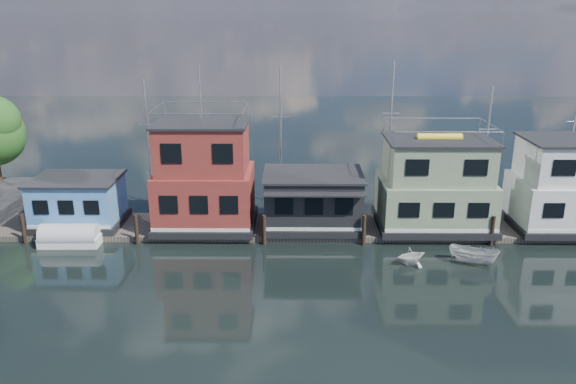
{
  "coord_description": "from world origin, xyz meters",
  "views": [
    {
      "loc": [
        -2.0,
        -27.38,
        15.91
      ],
      "look_at": [
        -2.34,
        12.0,
        3.0
      ],
      "focal_mm": 35.0,
      "sensor_mm": 36.0,
      "label": 1
    }
  ],
  "objects_px": {
    "motorboat": "(474,255)",
    "houseboat_green": "(435,185)",
    "houseboat_blue": "(78,202)",
    "dinghy_white": "(411,255)",
    "houseboat_white": "(572,186)",
    "houseboat_red": "(204,178)",
    "houseboat_dark": "(313,200)",
    "tarp_runabout": "(70,237)"
  },
  "relations": [
    {
      "from": "houseboat_red",
      "to": "houseboat_dark",
      "type": "xyz_separation_m",
      "value": [
        8.0,
        -0.02,
        -1.69
      ]
    },
    {
      "from": "houseboat_dark",
      "to": "houseboat_white",
      "type": "distance_m",
      "value": 19.03
    },
    {
      "from": "houseboat_red",
      "to": "houseboat_dark",
      "type": "distance_m",
      "value": 8.18
    },
    {
      "from": "dinghy_white",
      "to": "houseboat_white",
      "type": "bearing_deg",
      "value": -90.0
    },
    {
      "from": "dinghy_white",
      "to": "motorboat",
      "type": "bearing_deg",
      "value": -114.56
    },
    {
      "from": "houseboat_blue",
      "to": "dinghy_white",
      "type": "height_order",
      "value": "houseboat_blue"
    },
    {
      "from": "motorboat",
      "to": "dinghy_white",
      "type": "relative_size",
      "value": 1.45
    },
    {
      "from": "tarp_runabout",
      "to": "houseboat_white",
      "type": "bearing_deg",
      "value": 3.75
    },
    {
      "from": "tarp_runabout",
      "to": "motorboat",
      "type": "height_order",
      "value": "tarp_runabout"
    },
    {
      "from": "dinghy_white",
      "to": "houseboat_red",
      "type": "bearing_deg",
      "value": 43.03
    },
    {
      "from": "houseboat_blue",
      "to": "houseboat_green",
      "type": "xyz_separation_m",
      "value": [
        26.5,
        0.0,
        1.34
      ]
    },
    {
      "from": "motorboat",
      "to": "dinghy_white",
      "type": "xyz_separation_m",
      "value": [
        -4.08,
        -0.0,
        -0.04
      ]
    },
    {
      "from": "houseboat_red",
      "to": "houseboat_green",
      "type": "bearing_deg",
      "value": 0.0
    },
    {
      "from": "houseboat_green",
      "to": "houseboat_white",
      "type": "distance_m",
      "value": 10.0
    },
    {
      "from": "houseboat_red",
      "to": "houseboat_green",
      "type": "distance_m",
      "value": 17.01
    },
    {
      "from": "houseboat_dark",
      "to": "houseboat_green",
      "type": "bearing_deg",
      "value": 0.12
    },
    {
      "from": "houseboat_dark",
      "to": "tarp_runabout",
      "type": "height_order",
      "value": "houseboat_dark"
    },
    {
      "from": "houseboat_dark",
      "to": "dinghy_white",
      "type": "bearing_deg",
      "value": -43.08
    },
    {
      "from": "houseboat_blue",
      "to": "dinghy_white",
      "type": "distance_m",
      "value": 24.5
    },
    {
      "from": "tarp_runabout",
      "to": "dinghy_white",
      "type": "bearing_deg",
      "value": -7.9
    },
    {
      "from": "motorboat",
      "to": "dinghy_white",
      "type": "distance_m",
      "value": 4.08
    },
    {
      "from": "houseboat_blue",
      "to": "houseboat_white",
      "type": "distance_m",
      "value": 36.52
    },
    {
      "from": "houseboat_green",
      "to": "houseboat_white",
      "type": "bearing_deg",
      "value": -0.0
    },
    {
      "from": "motorboat",
      "to": "houseboat_green",
      "type": "bearing_deg",
      "value": 36.52
    },
    {
      "from": "houseboat_red",
      "to": "motorboat",
      "type": "bearing_deg",
      "value": -17.7
    },
    {
      "from": "houseboat_red",
      "to": "motorboat",
      "type": "xyz_separation_m",
      "value": [
        18.32,
        -5.85,
        -3.49
      ]
    },
    {
      "from": "houseboat_green",
      "to": "houseboat_white",
      "type": "height_order",
      "value": "houseboat_green"
    },
    {
      "from": "houseboat_red",
      "to": "houseboat_dark",
      "type": "bearing_deg",
      "value": -0.14
    },
    {
      "from": "houseboat_dark",
      "to": "houseboat_white",
      "type": "relative_size",
      "value": 0.88
    },
    {
      "from": "houseboat_blue",
      "to": "houseboat_dark",
      "type": "bearing_deg",
      "value": -0.06
    },
    {
      "from": "houseboat_blue",
      "to": "tarp_runabout",
      "type": "distance_m",
      "value": 3.44
    },
    {
      "from": "houseboat_blue",
      "to": "houseboat_white",
      "type": "xyz_separation_m",
      "value": [
        36.5,
        0.0,
        1.33
      ]
    },
    {
      "from": "houseboat_white",
      "to": "motorboat",
      "type": "bearing_deg",
      "value": -146.04
    },
    {
      "from": "tarp_runabout",
      "to": "houseboat_red",
      "type": "bearing_deg",
      "value": 17.3
    },
    {
      "from": "houseboat_blue",
      "to": "dinghy_white",
      "type": "xyz_separation_m",
      "value": [
        23.74,
        -5.85,
        -1.63
      ]
    },
    {
      "from": "houseboat_white",
      "to": "dinghy_white",
      "type": "xyz_separation_m",
      "value": [
        -12.76,
        -5.85,
        -2.96
      ]
    },
    {
      "from": "houseboat_blue",
      "to": "motorboat",
      "type": "relative_size",
      "value": 2.01
    },
    {
      "from": "houseboat_green",
      "to": "tarp_runabout",
      "type": "bearing_deg",
      "value": -173.37
    },
    {
      "from": "houseboat_blue",
      "to": "dinghy_white",
      "type": "relative_size",
      "value": 2.91
    },
    {
      "from": "houseboat_dark",
      "to": "tarp_runabout",
      "type": "bearing_deg",
      "value": -170.01
    },
    {
      "from": "houseboat_dark",
      "to": "houseboat_green",
      "type": "relative_size",
      "value": 0.88
    },
    {
      "from": "houseboat_green",
      "to": "houseboat_dark",
      "type": "bearing_deg",
      "value": -179.88
    }
  ]
}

